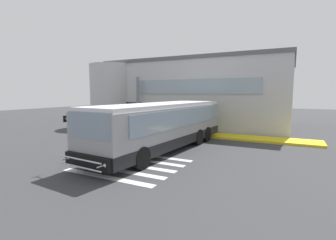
{
  "coord_description": "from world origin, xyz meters",
  "views": [
    {
      "loc": [
        8.42,
        -13.24,
        3.29
      ],
      "look_at": [
        1.09,
        1.19,
        1.5
      ],
      "focal_mm": 26.4,
      "sensor_mm": 36.0,
      "label": 1
    }
  ],
  "objects_px": {
    "passenger_at_curb_edge": "(165,119)",
    "safety_bollard_yellow": "(189,131)",
    "entry_support_column": "(138,102)",
    "passenger_near_column": "(142,118)",
    "passenger_by_doorway": "(154,118)",
    "bus_main_foreground": "(163,127)"
  },
  "relations": [
    {
      "from": "passenger_by_doorway",
      "to": "passenger_at_curb_edge",
      "type": "relative_size",
      "value": 1.0
    },
    {
      "from": "entry_support_column",
      "to": "safety_bollard_yellow",
      "type": "distance_m",
      "value": 6.31
    },
    {
      "from": "entry_support_column",
      "to": "passenger_by_doorway",
      "type": "distance_m",
      "value": 2.3
    },
    {
      "from": "entry_support_column",
      "to": "passenger_at_curb_edge",
      "type": "height_order",
      "value": "entry_support_column"
    },
    {
      "from": "entry_support_column",
      "to": "bus_main_foreground",
      "type": "height_order",
      "value": "entry_support_column"
    },
    {
      "from": "entry_support_column",
      "to": "passenger_at_curb_edge",
      "type": "relative_size",
      "value": 2.71
    },
    {
      "from": "bus_main_foreground",
      "to": "passenger_by_doorway",
      "type": "height_order",
      "value": "bus_main_foreground"
    },
    {
      "from": "passenger_at_curb_edge",
      "to": "safety_bollard_yellow",
      "type": "bearing_deg",
      "value": -27.17
    },
    {
      "from": "entry_support_column",
      "to": "passenger_near_column",
      "type": "xyz_separation_m",
      "value": [
        0.8,
        -0.53,
        -1.34
      ]
    },
    {
      "from": "safety_bollard_yellow",
      "to": "entry_support_column",
      "type": "bearing_deg",
      "value": 162.51
    },
    {
      "from": "passenger_at_curb_edge",
      "to": "passenger_by_doorway",
      "type": "bearing_deg",
      "value": 173.42
    },
    {
      "from": "passenger_near_column",
      "to": "passenger_by_doorway",
      "type": "distance_m",
      "value": 1.1
    },
    {
      "from": "bus_main_foreground",
      "to": "safety_bollard_yellow",
      "type": "bearing_deg",
      "value": 92.65
    },
    {
      "from": "passenger_near_column",
      "to": "passenger_by_doorway",
      "type": "xyz_separation_m",
      "value": [
        1.07,
        0.24,
        0.03
      ]
    },
    {
      "from": "bus_main_foreground",
      "to": "passenger_near_column",
      "type": "xyz_separation_m",
      "value": [
        -5.12,
        5.71,
        -0.25
      ]
    },
    {
      "from": "passenger_at_curb_edge",
      "to": "safety_bollard_yellow",
      "type": "relative_size",
      "value": 1.86
    },
    {
      "from": "passenger_at_curb_edge",
      "to": "passenger_near_column",
      "type": "bearing_deg",
      "value": -177.25
    },
    {
      "from": "entry_support_column",
      "to": "passenger_near_column",
      "type": "distance_m",
      "value": 1.64
    },
    {
      "from": "passenger_at_curb_edge",
      "to": "safety_bollard_yellow",
      "type": "distance_m",
      "value": 3.09
    },
    {
      "from": "passenger_near_column",
      "to": "safety_bollard_yellow",
      "type": "bearing_deg",
      "value": -14.54
    },
    {
      "from": "bus_main_foreground",
      "to": "passenger_by_doorway",
      "type": "distance_m",
      "value": 7.2
    },
    {
      "from": "entry_support_column",
      "to": "passenger_by_doorway",
      "type": "bearing_deg",
      "value": -8.67
    }
  ]
}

